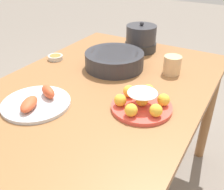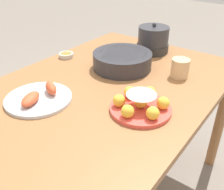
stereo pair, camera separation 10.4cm
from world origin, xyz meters
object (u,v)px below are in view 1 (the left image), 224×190
at_px(dining_table, 85,115).
at_px(cake_plate, 142,102).
at_px(serving_bowl, 114,60).
at_px(seafood_platter, 37,102).
at_px(sauce_bowl, 55,57).
at_px(cup_near, 172,65).
at_px(warming_pot, 141,38).

xyz_separation_m(dining_table, cake_plate, (0.05, -0.24, 0.11)).
relative_size(serving_bowl, seafood_platter, 1.10).
distance_m(sauce_bowl, cup_near, 0.63).
distance_m(sauce_bowl, seafood_platter, 0.47).
distance_m(dining_table, cake_plate, 0.27).
bearing_deg(seafood_platter, sauce_bowl, 31.56).
bearing_deg(warming_pot, dining_table, -176.95).
height_order(dining_table, seafood_platter, seafood_platter).
xyz_separation_m(serving_bowl, warming_pot, (0.30, -0.01, 0.03)).
relative_size(seafood_platter, cup_near, 3.03).
relative_size(dining_table, serving_bowl, 5.29).
distance_m(dining_table, warming_pot, 0.65).
height_order(serving_bowl, sauce_bowl, serving_bowl).
distance_m(serving_bowl, sauce_bowl, 0.34).
relative_size(sauce_bowl, warming_pot, 0.44).
bearing_deg(warming_pot, cup_near, -128.72).
height_order(cake_plate, sauce_bowl, cake_plate).
distance_m(serving_bowl, warming_pot, 0.30).
height_order(sauce_bowl, cup_near, cup_near).
distance_m(sauce_bowl, warming_pot, 0.51).
bearing_deg(serving_bowl, cup_near, -73.75).
relative_size(sauce_bowl, cup_near, 0.89).
height_order(dining_table, sauce_bowl, sauce_bowl).
bearing_deg(seafood_platter, cake_plate, -63.55).
bearing_deg(cup_near, serving_bowl, 106.25).
xyz_separation_m(sauce_bowl, seafood_platter, (-0.40, -0.24, 0.00)).
height_order(seafood_platter, cup_near, cup_near).
height_order(seafood_platter, warming_pot, warming_pot).
bearing_deg(serving_bowl, warming_pot, -2.27).
bearing_deg(warming_pot, seafood_platter, 172.45).
bearing_deg(sauce_bowl, warming_pot, -43.37).
distance_m(cake_plate, seafood_platter, 0.42).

